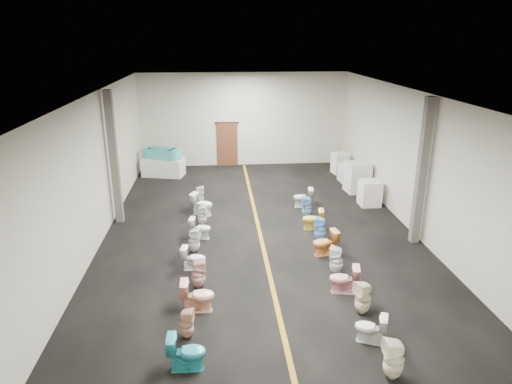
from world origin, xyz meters
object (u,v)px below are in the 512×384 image
toilet_left_6 (200,228)px  toilet_left_7 (202,215)px  toilet_right_8 (307,207)px  display_table (163,167)px  appliance_crate_a (370,193)px  toilet_left_3 (198,274)px  toilet_left_4 (194,258)px  toilet_left_1 (187,324)px  toilet_right_3 (344,279)px  toilet_right_1 (371,328)px  toilet_left_5 (194,240)px  toilet_right_9 (303,198)px  toilet_right_5 (325,243)px  toilet_right_7 (313,219)px  toilet_left_8 (202,204)px  toilet_right_4 (336,260)px  toilet_right_0 (394,359)px  toilet_right_2 (363,298)px  appliance_crate_d (340,163)px  appliance_crate_c (348,173)px  toilet_left_0 (187,352)px  toilet_left_2 (198,296)px  appliance_crate_b (357,177)px  toilet_right_6 (320,229)px  bathtub (162,153)px  toilet_left_9 (199,196)px

toilet_left_6 → toilet_left_7: bearing=9.9°
toilet_left_6 → toilet_right_8: bearing=-57.1°
display_table → appliance_crate_a: (8.20, -4.59, 0.07)m
toilet_left_3 → toilet_left_4: bearing=3.8°
toilet_left_1 → toilet_right_3: 4.09m
toilet_right_1 → toilet_left_5: bearing=-118.1°
appliance_crate_a → toilet_right_9: size_ratio=1.28×
toilet_right_5 → toilet_right_7: size_ratio=1.07×
toilet_left_8 → toilet_right_4: toilet_left_8 is taller
toilet_right_0 → toilet_right_7: 7.03m
toilet_right_0 → toilet_right_2: (0.09, 2.12, -0.01)m
toilet_right_7 → toilet_right_8: (0.01, 1.03, 0.04)m
appliance_crate_d → toilet_left_4: bearing=-126.2°
toilet_right_0 → toilet_right_8: toilet_right_0 is taller
toilet_left_7 → appliance_crate_c: bearing=-42.8°
toilet_left_0 → toilet_right_3: (3.75, 2.45, -0.00)m
toilet_left_6 → display_table: bearing=26.7°
toilet_left_2 → toilet_left_6: 4.06m
toilet_left_0 → toilet_left_1: 0.97m
toilet_left_6 → toilet_right_1: 6.66m
toilet_left_5 → display_table: bearing=30.7°
appliance_crate_b → toilet_right_9: bearing=-148.0°
toilet_right_0 → toilet_right_3: bearing=-178.9°
toilet_left_0 → toilet_left_5: size_ratio=1.00×
display_table → toilet_right_7: (5.58, -6.68, -0.05)m
display_table → toilet_right_6: 9.45m
appliance_crate_b → display_table: bearing=160.0°
toilet_left_6 → toilet_right_8: toilet_right_8 is taller
toilet_right_2 → toilet_right_4: size_ratio=1.03×
bathtub → toilet_right_2: size_ratio=2.15×
appliance_crate_d → toilet_right_2: size_ratio=1.17×
bathtub → toilet_left_7: size_ratio=2.49×
toilet_right_6 → toilet_right_1: bearing=10.5°
toilet_left_5 → toilet_right_4: (3.87, -1.65, 0.02)m
appliance_crate_b → toilet_right_2: appliance_crate_b is taller
appliance_crate_d → toilet_right_0: bearing=-100.8°
appliance_crate_a → toilet_right_5: appliance_crate_a is taller
appliance_crate_c → toilet_left_3: size_ratio=1.03×
appliance_crate_c → toilet_right_0: (-2.55, -12.11, 0.01)m
toilet_left_3 → bathtub: bearing=5.2°
toilet_left_3 → toilet_right_7: bearing=-52.5°
display_table → appliance_crate_c: bearing=-11.0°
toilet_left_9 → toilet_right_3: bearing=-158.2°
bathtub → toilet_left_5: (1.73, -8.05, -0.69)m
toilet_left_7 → toilet_right_8: 3.69m
appliance_crate_a → toilet_right_5: 4.77m
bathtub → toilet_right_1: bathtub is taller
appliance_crate_d → toilet_right_8: bearing=-116.0°
toilet_right_2 → toilet_left_8: bearing=-172.2°
toilet_left_2 → appliance_crate_d: bearing=-29.9°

